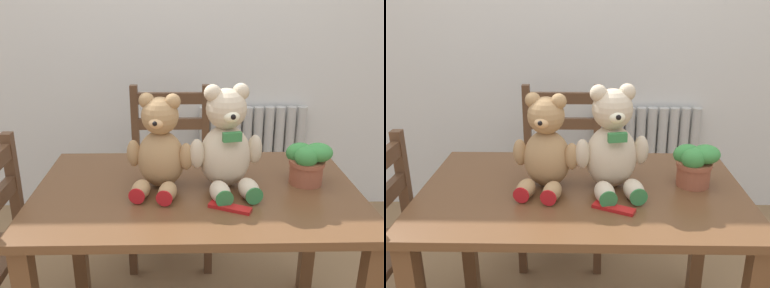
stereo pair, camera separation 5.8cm
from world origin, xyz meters
TOP-DOWN VIEW (x-y plane):
  - wall_back at (0.00, 1.60)m, footprint 8.00×0.04m
  - radiator at (0.39, 1.53)m, footprint 0.69×0.10m
  - dining_table at (0.00, 0.36)m, footprint 1.17×0.73m
  - wooden_chair_behind at (-0.12, 1.04)m, footprint 0.42×0.39m
  - teddy_bear_left at (-0.13, 0.38)m, footprint 0.25×0.26m
  - teddy_bear_right at (0.11, 0.38)m, footprint 0.27×0.29m
  - potted_plant at (0.41, 0.40)m, footprint 0.16×0.14m
  - chocolate_bar at (0.11, 0.20)m, footprint 0.15×0.10m

SIDE VIEW (x-z plane):
  - radiator at x=0.39m, z-range -0.03..0.66m
  - wooden_chair_behind at x=-0.12m, z-range -0.01..0.91m
  - dining_table at x=0.00m, z-range 0.24..0.94m
  - chocolate_bar at x=0.11m, z-range 0.70..0.72m
  - potted_plant at x=0.41m, z-range 0.71..0.87m
  - teddy_bear_left at x=-0.13m, z-range 0.68..1.03m
  - teddy_bear_right at x=0.11m, z-range 0.68..1.06m
  - wall_back at x=0.00m, z-range 0.00..2.60m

